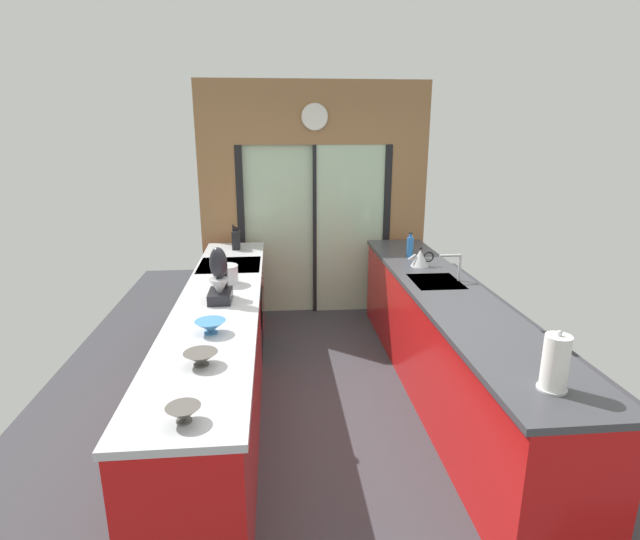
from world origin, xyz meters
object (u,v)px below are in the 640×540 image
knife_block (236,240)px  stand_mixer (220,281)px  oven_range (232,310)px  mixing_bowl_far (211,327)px  soap_bottle (410,246)px  paper_towel_roll (555,363)px  mixing_bowl_near (184,413)px  kettle (420,258)px  mixing_bowl_mid (201,358)px  stock_pot (226,274)px

knife_block → stand_mixer: size_ratio=0.64×
oven_range → mixing_bowl_far: size_ratio=4.67×
oven_range → soap_bottle: size_ratio=3.68×
knife_block → paper_towel_roll: (1.78, -3.19, 0.04)m
mixing_bowl_near → knife_block: bearing=90.0°
stand_mixer → kettle: 1.97m
knife_block → paper_towel_roll: paper_towel_roll is taller
mixing_bowl_mid → soap_bottle: 2.87m
mixing_bowl_near → knife_block: size_ratio=0.59×
mixing_bowl_far → kettle: kettle is taller
stand_mixer → mixing_bowl_mid: bearing=-90.0°
mixing_bowl_near → stock_pot: (-0.00, 2.06, 0.04)m
mixing_bowl_near → knife_block: (-0.00, 3.31, 0.06)m
knife_block → stand_mixer: (0.00, -1.69, 0.06)m
mixing_bowl_near → paper_towel_roll: 1.79m
mixing_bowl_far → paper_towel_roll: size_ratio=0.62×
mixing_bowl_near → mixing_bowl_far: (0.00, 0.99, 0.00)m
mixing_bowl_near → stand_mixer: 1.62m
kettle → soap_bottle: 0.36m
mixing_bowl_mid → knife_block: 2.76m
oven_range → mixing_bowl_mid: (0.02, -2.10, 0.51)m
knife_block → kettle: bearing=-25.9°
mixing_bowl_far → stock_pot: bearing=90.0°
mixing_bowl_mid → paper_towel_roll: 1.83m
mixing_bowl_near → kettle: (1.78, 2.44, 0.04)m
soap_bottle → stand_mixer: bearing=-146.2°
oven_range → stand_mixer: (0.02, -1.04, 0.63)m
stand_mixer → kettle: (1.78, 0.83, -0.08)m
mixing_bowl_mid → kettle: kettle is taller
oven_range → mixing_bowl_near: 2.70m
mixing_bowl_mid → stand_mixer: stand_mixer is taller
soap_bottle → mixing_bowl_mid: bearing=-128.3°
mixing_bowl_far → kettle: bearing=39.1°
mixing_bowl_near → soap_bottle: size_ratio=0.63×
mixing_bowl_near → stand_mixer: (0.00, 1.61, 0.12)m
mixing_bowl_mid → knife_block: (-0.00, 2.75, 0.06)m
oven_range → paper_towel_roll: (1.80, -2.53, 0.61)m
knife_block → soap_bottle: bearing=-15.7°
kettle → paper_towel_roll: (-0.00, -2.32, 0.06)m
mixing_bowl_mid → stand_mixer: bearing=90.0°
mixing_bowl_mid → stock_pot: 1.51m
stock_pot → mixing_bowl_near: bearing=-90.0°
mixing_bowl_near → soap_bottle: bearing=57.6°
mixing_bowl_mid → stock_pot: bearing=90.0°
oven_range → stand_mixer: bearing=-89.0°
kettle → paper_towel_roll: 2.32m
mixing_bowl_near → mixing_bowl_mid: size_ratio=0.83×
mixing_bowl_mid → stand_mixer: (0.00, 1.06, 0.12)m
paper_towel_roll → mixing_bowl_far: bearing=153.8°
oven_range → paper_towel_roll: paper_towel_roll is taller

